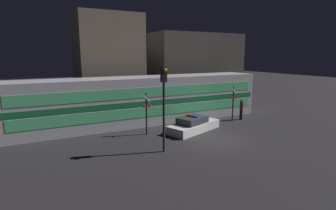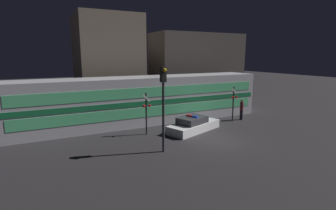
{
  "view_description": "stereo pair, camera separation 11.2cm",
  "coord_description": "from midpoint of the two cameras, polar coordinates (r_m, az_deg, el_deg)",
  "views": [
    {
      "loc": [
        -10.85,
        -14.0,
        5.77
      ],
      "look_at": [
        -1.26,
        4.6,
        1.79
      ],
      "focal_mm": 28.0,
      "sensor_mm": 36.0,
      "label": 1
    },
    {
      "loc": [
        -10.75,
        -14.05,
        5.77
      ],
      "look_at": [
        -1.26,
        4.6,
        1.79
      ],
      "focal_mm": 28.0,
      "sensor_mm": 36.0,
      "label": 2
    }
  ],
  "objects": [
    {
      "name": "ground_plane",
      "position": [
        18.62,
        10.19,
        -7.45
      ],
      "size": [
        120.0,
        120.0,
        0.0
      ],
      "primitive_type": "plane",
      "color": "#262326"
    },
    {
      "name": "train",
      "position": [
        22.66,
        -4.9,
        1.13
      ],
      "size": [
        21.71,
        3.22,
        3.97
      ],
      "color": "silver",
      "rests_on": "ground_plane"
    },
    {
      "name": "police_car",
      "position": [
        20.36,
        5.68,
        -4.38
      ],
      "size": [
        4.9,
        3.16,
        1.26
      ],
      "rotation": [
        0.0,
        0.0,
        0.34
      ],
      "color": "silver",
      "rests_on": "ground_plane"
    },
    {
      "name": "pedestrian",
      "position": [
        24.6,
        15.84,
        -0.93
      ],
      "size": [
        0.31,
        0.31,
        1.85
      ],
      "color": "black",
      "rests_on": "ground_plane"
    },
    {
      "name": "crossing_signal_near",
      "position": [
        23.7,
        14.21,
        0.68
      ],
      "size": [
        0.65,
        0.29,
        3.09
      ],
      "color": "#2D2D33",
      "rests_on": "ground_plane"
    },
    {
      "name": "crossing_signal_far",
      "position": [
        19.14,
        -4.55,
        -1.37
      ],
      "size": [
        0.65,
        0.29,
        3.1
      ],
      "color": "#2D2D33",
      "rests_on": "ground_plane"
    },
    {
      "name": "traffic_light_corner",
      "position": [
        15.3,
        -0.81,
        1.99
      ],
      "size": [
        0.3,
        0.46,
        5.14
      ],
      "color": "#2D2D33",
      "rests_on": "ground_plane"
    },
    {
      "name": "building_left",
      "position": [
        28.51,
        -12.8,
        8.8
      ],
      "size": [
        6.31,
        5.99,
        9.83
      ],
      "color": "#726656",
      "rests_on": "ground_plane"
    },
    {
      "name": "building_center",
      "position": [
        32.49,
        6.38,
        7.86
      ],
      "size": [
        11.01,
        4.61,
        8.3
      ],
      "color": "#47423D",
      "rests_on": "ground_plane"
    }
  ]
}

